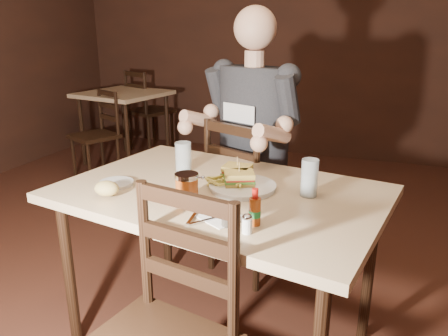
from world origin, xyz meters
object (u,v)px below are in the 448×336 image
(bg_table, at_px, (124,100))
(hot_sauce, at_px, (255,207))
(glass_right, at_px, (309,178))
(main_table, at_px, (220,205))
(diner, at_px, (249,107))
(dinner_plate, at_px, (243,187))
(glass_left, at_px, (183,157))
(bg_chair_near, at_px, (94,136))
(syrup_dispenser, at_px, (187,188))
(bg_chair_far, at_px, (150,111))
(chair_far, at_px, (253,197))
(side_plate, at_px, (116,184))

(bg_table, height_order, hot_sauce, hot_sauce)
(glass_right, bearing_deg, main_table, -171.32)
(diner, xyz_separation_m, dinner_plate, (0.16, -0.60, -0.23))
(main_table, relative_size, glass_left, 10.48)
(main_table, height_order, glass_left, glass_left)
(diner, height_order, hot_sauce, diner)
(main_table, height_order, bg_chair_near, bg_chair_near)
(diner, bearing_deg, dinner_plate, -52.44)
(syrup_dispenser, bearing_deg, bg_chair_far, 132.00)
(dinner_plate, bearing_deg, bg_chair_far, 126.09)
(glass_right, bearing_deg, glass_left, 169.49)
(main_table, bearing_deg, bg_chair_near, 138.02)
(chair_far, distance_m, bg_chair_near, 2.24)
(glass_right, bearing_deg, syrup_dispenser, -151.77)
(bg_table, bearing_deg, bg_chair_far, 90.00)
(hot_sauce, xyz_separation_m, side_plate, (-0.68, 0.17, -0.06))
(dinner_plate, bearing_deg, glass_left, 158.28)
(chair_far, relative_size, syrup_dispenser, 7.96)
(side_plate, bearing_deg, chair_far, 63.79)
(diner, xyz_separation_m, syrup_dispenser, (0.00, -0.81, -0.18))
(glass_left, bearing_deg, glass_right, -10.51)
(main_table, relative_size, syrup_dispenser, 12.46)
(main_table, xyz_separation_m, bg_chair_near, (-2.00, 1.80, -0.28))
(bg_chair_near, bearing_deg, hot_sauce, -17.96)
(dinner_plate, xyz_separation_m, side_plate, (-0.53, -0.14, -0.00))
(dinner_plate, relative_size, glass_right, 1.79)
(glass_left, relative_size, glass_right, 0.90)
(glass_right, distance_m, hot_sauce, 0.36)
(hot_sauce, bearing_deg, glass_left, 137.17)
(hot_sauce, bearing_deg, bg_chair_far, 125.09)
(diner, height_order, dinner_plate, diner)
(chair_far, xyz_separation_m, bg_chair_near, (-1.94, 1.11, -0.05))
(diner, relative_size, syrup_dispenser, 8.85)
(bg_table, height_order, bg_chair_far, bg_chair_far)
(main_table, bearing_deg, syrup_dispenser, -111.46)
(diner, height_order, glass_left, diner)
(diner, bearing_deg, chair_far, 90.00)
(main_table, relative_size, diner, 1.41)
(bg_table, distance_m, bg_chair_near, 0.61)
(side_plate, bearing_deg, glass_right, 11.54)
(hot_sauce, bearing_deg, bg_chair_near, 137.06)
(chair_far, bearing_deg, bg_chair_far, -26.49)
(main_table, xyz_separation_m, chair_far, (-0.05, 0.68, -0.23))
(bg_table, height_order, bg_chair_near, bg_chair_near)
(bg_table, height_order, diner, diner)
(bg_chair_near, bearing_deg, glass_right, -11.38)
(diner, bearing_deg, glass_right, -30.36)
(dinner_plate, distance_m, hot_sauce, 0.36)
(diner, xyz_separation_m, glass_right, (0.44, -0.58, -0.16))
(dinner_plate, xyz_separation_m, syrup_dispenser, (-0.16, -0.21, 0.05))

